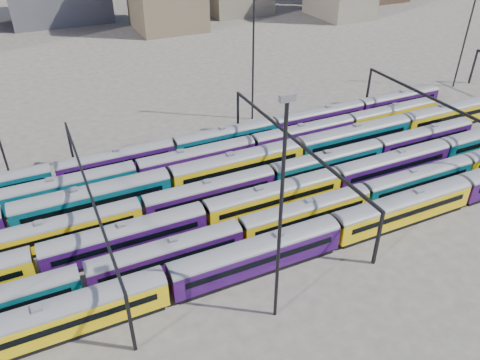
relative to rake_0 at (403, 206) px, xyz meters
name	(u,v)px	position (x,y,z in m)	size (l,w,h in m)	color
ground	(233,199)	(-18.44, 15.00, -2.86)	(500.00, 500.00, 0.00)	#453F3A
rake_0	(403,206)	(0.00, 0.00, 0.00)	(110.35, 3.23, 5.45)	black
rake_1	(166,252)	(-31.81, 5.00, -0.34)	(136.55, 2.85, 4.80)	black
rake_2	(204,214)	(-24.96, 10.00, -0.14)	(126.42, 3.08, 5.19)	black
rake_3	(142,208)	(-32.15, 15.00, -0.28)	(119.90, 2.93, 4.92)	black
rake_4	(299,148)	(-4.22, 20.00, 0.02)	(133.47, 3.25, 5.49)	black
rake_5	(136,170)	(-30.32, 25.00, -0.29)	(119.61, 2.92, 4.91)	black
rake_6	(226,136)	(-13.03, 30.00, -0.38)	(95.87, 2.81, 4.72)	black
gantry_1	(89,193)	(-38.44, 15.00, 3.93)	(0.35, 40.35, 8.03)	black
gantry_2	(294,146)	(-8.44, 15.00, 3.93)	(0.35, 40.35, 8.03)	black
gantry_3	(445,110)	(21.56, 15.00, 3.93)	(0.35, 40.35, 8.03)	black
mast_2	(281,212)	(-23.44, -7.00, 11.11)	(1.40, 0.50, 25.60)	black
mast_3	(253,50)	(-3.44, 39.00, 11.11)	(1.40, 0.50, 25.60)	black
mast_5	(469,25)	(46.56, 35.00, 11.11)	(1.40, 0.50, 25.60)	black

